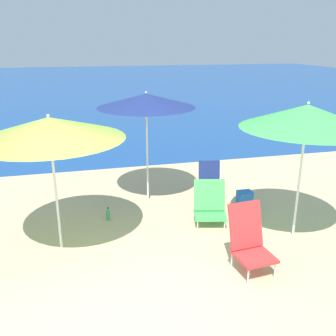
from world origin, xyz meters
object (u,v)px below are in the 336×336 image
at_px(beach_chair_red, 249,239).
at_px(backpack_blue, 245,201).
at_px(beach_umbrella_navy, 146,101).
at_px(beach_chair_green, 210,204).
at_px(beach_chair_navy, 210,182).
at_px(water_bottle, 108,215).
at_px(beach_umbrella_green, 307,117).
at_px(beach_umbrella_lime, 49,128).

height_order(beach_chair_red, backpack_blue, beach_chair_red).
xyz_separation_m(beach_umbrella_navy, beach_chair_green, (0.82, -1.17, -1.58)).
distance_m(beach_chair_navy, beach_chair_green, 0.95).
bearing_deg(backpack_blue, beach_chair_green, -159.14).
distance_m(backpack_blue, water_bottle, 2.44).
bearing_deg(beach_umbrella_green, beach_umbrella_lime, 171.86).
distance_m(beach_umbrella_navy, beach_chair_red, 3.09).
height_order(beach_umbrella_navy, water_bottle, beach_umbrella_navy).
bearing_deg(beach_chair_green, beach_chair_navy, 83.73).
bearing_deg(beach_chair_green, beach_umbrella_navy, 138.92).
xyz_separation_m(beach_chair_red, beach_chair_green, (-0.04, 1.41, -0.11)).
height_order(beach_chair_navy, backpack_blue, beach_chair_navy).
bearing_deg(water_bottle, backpack_blue, -4.33).
bearing_deg(beach_umbrella_green, water_bottle, 155.89).
relative_size(beach_umbrella_navy, backpack_blue, 5.79).
distance_m(beach_umbrella_lime, beach_umbrella_navy, 2.13).
bearing_deg(beach_chair_navy, backpack_blue, -41.58).
height_order(beach_chair_navy, beach_chair_green, beach_chair_navy).
xyz_separation_m(beach_umbrella_green, beach_chair_red, (-1.09, -0.65, -1.46)).
height_order(beach_chair_red, water_bottle, beach_chair_red).
height_order(beach_umbrella_green, water_bottle, beach_umbrella_green).
bearing_deg(beach_umbrella_navy, backpack_blue, -28.58).
bearing_deg(water_bottle, beach_chair_red, -48.22).
relative_size(beach_chair_red, beach_chair_green, 1.25).
xyz_separation_m(beach_chair_navy, water_bottle, (-1.97, -0.41, -0.28)).
xyz_separation_m(beach_umbrella_navy, beach_chair_navy, (1.15, -0.28, -1.54)).
distance_m(beach_umbrella_lime, water_bottle, 2.01).
bearing_deg(beach_chair_green, water_bottle, 177.49).
relative_size(beach_umbrella_lime, backpack_blue, 5.69).
relative_size(beach_chair_green, backpack_blue, 1.99).
relative_size(beach_umbrella_green, backpack_blue, 5.89).
distance_m(beach_umbrella_green, beach_chair_red, 1.93).
height_order(beach_chair_navy, water_bottle, beach_chair_navy).
bearing_deg(beach_chair_green, backpack_blue, 34.58).
xyz_separation_m(beach_chair_navy, beach_chair_green, (-0.32, -0.89, -0.04)).
bearing_deg(beach_chair_green, beach_chair_red, -74.85).
height_order(beach_chair_green, water_bottle, beach_chair_green).
bearing_deg(beach_chair_navy, beach_umbrella_green, -53.07).
relative_size(beach_chair_red, backpack_blue, 2.49).
bearing_deg(beach_umbrella_lime, beach_umbrella_navy, 41.93).
distance_m(beach_umbrella_green, water_bottle, 3.53).
bearing_deg(beach_umbrella_green, beach_chair_red, -149.29).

